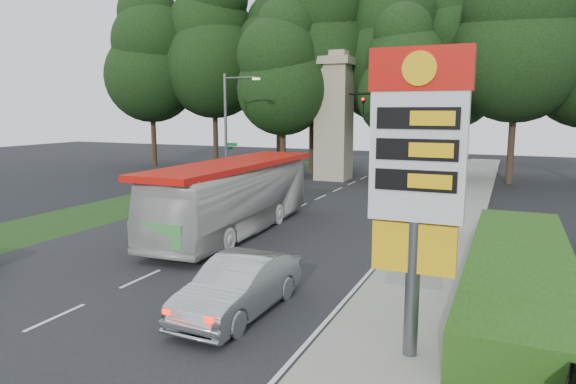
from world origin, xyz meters
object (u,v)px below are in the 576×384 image
at_px(streetlight_signs, 228,126).
at_px(transit_bus, 234,197).
at_px(sedan_silver, 239,286).
at_px(monument, 334,116).
at_px(gas_station_pylon, 417,163).
at_px(traffic_signal_mast, 420,124).

relative_size(streetlight_signs, transit_bus, 0.68).
bearing_deg(transit_bus, sedan_silver, -62.72).
bearing_deg(sedan_silver, monument, 104.57).
bearing_deg(sedan_silver, gas_station_pylon, -7.85).
relative_size(gas_station_pylon, sedan_silver, 1.43).
xyz_separation_m(traffic_signal_mast, sedan_silver, (-1.28, -21.23, -3.88)).
bearing_deg(transit_bus, gas_station_pylon, -46.15).
height_order(traffic_signal_mast, monument, monument).
distance_m(gas_station_pylon, streetlight_signs, 25.74).
bearing_deg(gas_station_pylon, transit_bus, 136.71).
xyz_separation_m(streetlight_signs, transit_bus, (6.59, -10.97, -2.81)).
height_order(traffic_signal_mast, streetlight_signs, streetlight_signs).
distance_m(streetlight_signs, monument, 9.44).
distance_m(gas_station_pylon, sedan_silver, 6.08).
height_order(gas_station_pylon, streetlight_signs, streetlight_signs).
xyz_separation_m(transit_bus, sedan_silver, (4.80, -8.26, -0.84)).
height_order(monument, sedan_silver, monument).
bearing_deg(streetlight_signs, traffic_signal_mast, 8.92).
bearing_deg(monument, sedan_silver, -76.77).
distance_m(gas_station_pylon, transit_bus, 13.48).
xyz_separation_m(monument, transit_bus, (1.60, -18.97, -3.47)).
bearing_deg(streetlight_signs, sedan_silver, -59.38).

